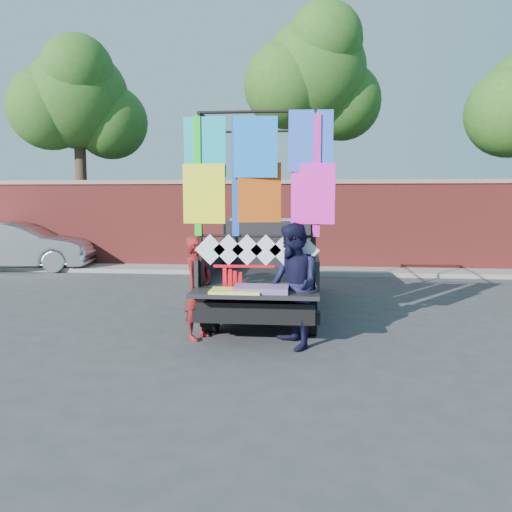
# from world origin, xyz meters

# --- Properties ---
(ground) EXTENTS (90.00, 90.00, 0.00)m
(ground) POSITION_xyz_m (0.00, 0.00, 0.00)
(ground) COLOR #38383A
(ground) RESTS_ON ground
(brick_wall) EXTENTS (30.00, 0.45, 2.61)m
(brick_wall) POSITION_xyz_m (0.00, 7.00, 1.33)
(brick_wall) COLOR #9B302D
(brick_wall) RESTS_ON ground
(curb) EXTENTS (30.00, 1.20, 0.12)m
(curb) POSITION_xyz_m (0.00, 6.30, 0.06)
(curb) COLOR gray
(curb) RESTS_ON ground
(tree_left) EXTENTS (4.20, 3.30, 7.05)m
(tree_left) POSITION_xyz_m (-6.48, 8.12, 5.12)
(tree_left) COLOR #38281C
(tree_left) RESTS_ON ground
(tree_mid) EXTENTS (4.20, 3.30, 7.73)m
(tree_mid) POSITION_xyz_m (1.02, 8.12, 5.70)
(tree_mid) COLOR #38281C
(tree_mid) RESTS_ON ground
(pickup_truck) EXTENTS (2.09, 5.25, 3.31)m
(pickup_truck) POSITION_xyz_m (0.12, 2.03, 0.83)
(pickup_truck) COLOR black
(pickup_truck) RESTS_ON ground
(sedan) EXTENTS (4.34, 2.03, 1.38)m
(sedan) POSITION_xyz_m (-7.47, 6.07, 0.69)
(sedan) COLOR #B5B8BC
(sedan) RESTS_ON ground
(woman) EXTENTS (0.53, 0.65, 1.55)m
(woman) POSITION_xyz_m (-0.77, -0.41, 0.77)
(woman) COLOR maroon
(woman) RESTS_ON ground
(man) EXTENTS (0.95, 1.05, 1.76)m
(man) POSITION_xyz_m (0.64, -0.73, 0.88)
(man) COLOR black
(man) RESTS_ON ground
(streamer_bundle) EXTENTS (0.88, 0.10, 0.61)m
(streamer_bundle) POSITION_xyz_m (-0.16, -0.58, 0.95)
(streamer_bundle) COLOR #FA0D18
(streamer_bundle) RESTS_ON ground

